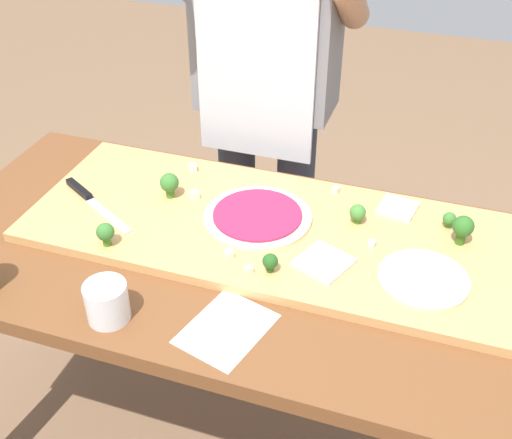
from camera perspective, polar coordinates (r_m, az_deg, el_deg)
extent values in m
cube|color=brown|center=(2.25, -15.75, -2.75)|extent=(0.07, 0.07, 0.76)
cube|color=brown|center=(1.50, -0.37, -3.77)|extent=(1.60, 0.75, 0.04)
cube|color=tan|center=(1.55, 1.13, -0.83)|extent=(1.19, 0.48, 0.02)
cube|color=#B7BABF|center=(1.61, -13.17, 0.37)|extent=(0.17, 0.11, 0.00)
cube|color=black|center=(1.72, -15.69, 2.66)|extent=(0.10, 0.07, 0.02)
cylinder|color=beige|center=(1.43, 14.89, -5.22)|extent=(0.20, 0.20, 0.01)
cylinder|color=silver|center=(1.42, 14.94, -4.97)|extent=(0.16, 0.16, 0.01)
cylinder|color=beige|center=(1.56, 0.13, 0.22)|extent=(0.27, 0.27, 0.01)
cylinder|color=#9E234C|center=(1.55, 0.13, 0.46)|extent=(0.22, 0.22, 0.01)
cube|color=silver|center=(1.63, 12.69, 1.02)|extent=(0.10, 0.10, 0.01)
cube|color=silver|center=(1.43, 6.13, -3.89)|extent=(0.14, 0.14, 0.01)
cylinder|color=#366618|center=(1.55, 18.00, -1.56)|extent=(0.02, 0.02, 0.03)
sphere|color=#2D6623|center=(1.53, 18.23, -0.58)|extent=(0.05, 0.05, 0.05)
cylinder|color=#487A23|center=(1.56, 9.10, -0.02)|extent=(0.02, 0.02, 0.02)
sphere|color=#427F33|center=(1.55, 9.18, 0.64)|extent=(0.04, 0.04, 0.04)
cylinder|color=#3F7220|center=(1.65, -7.75, 2.45)|extent=(0.02, 0.02, 0.03)
sphere|color=#38752D|center=(1.63, -7.84, 3.33)|extent=(0.05, 0.05, 0.05)
cylinder|color=#3F7220|center=(1.60, 16.97, -0.46)|extent=(0.01, 0.01, 0.01)
sphere|color=#38752D|center=(1.59, 17.08, 0.07)|extent=(0.03, 0.03, 0.03)
cylinder|color=#3F7220|center=(1.51, -13.32, -1.89)|extent=(0.02, 0.02, 0.02)
sphere|color=#38752D|center=(1.50, -13.46, -1.10)|extent=(0.04, 0.04, 0.04)
cylinder|color=#2C5915|center=(1.40, 1.28, -4.43)|extent=(0.02, 0.02, 0.02)
sphere|color=#23561E|center=(1.39, 1.30, -3.79)|extent=(0.04, 0.04, 0.04)
cube|color=silver|center=(1.50, 10.45, -2.15)|extent=(0.02, 0.02, 0.01)
cube|color=white|center=(1.64, -5.60, 2.24)|extent=(0.03, 0.03, 0.02)
cube|color=silver|center=(1.75, -5.74, 4.67)|extent=(0.03, 0.03, 0.02)
cube|color=silver|center=(1.44, -2.46, -3.14)|extent=(0.03, 0.03, 0.02)
cube|color=silver|center=(1.67, 7.23, 2.68)|extent=(0.02, 0.02, 0.02)
cube|color=silver|center=(1.40, -0.66, -4.54)|extent=(0.02, 0.02, 0.02)
cylinder|color=white|center=(1.34, -13.32, -7.25)|extent=(0.09, 0.09, 0.09)
cylinder|color=white|center=(1.35, -13.22, -7.79)|extent=(0.08, 0.08, 0.05)
cube|color=white|center=(1.31, -2.68, -9.83)|extent=(0.19, 0.22, 0.00)
cylinder|color=#333847|center=(2.19, -1.64, -0.01)|extent=(0.12, 0.12, 0.90)
cylinder|color=#333847|center=(2.15, 3.39, -1.01)|extent=(0.12, 0.12, 0.90)
cube|color=gray|center=(1.83, 1.05, 18.05)|extent=(0.40, 0.20, 0.55)
cube|color=silver|center=(1.76, -0.08, 14.48)|extent=(0.34, 0.01, 0.60)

